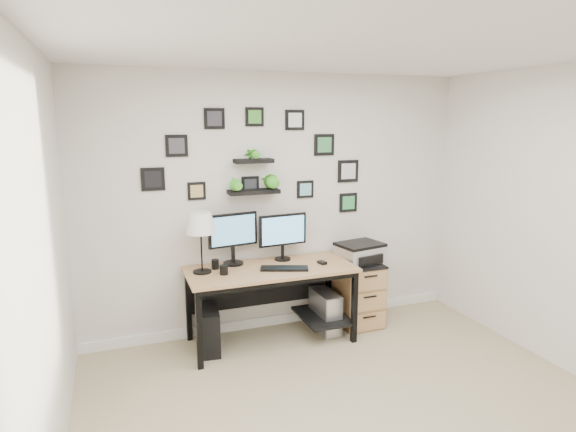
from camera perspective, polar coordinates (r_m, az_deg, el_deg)
name	(u,v)px	position (r m, az deg, el deg)	size (l,w,h in m)	color
room	(281,319)	(5.25, -0.88, -12.11)	(4.00, 4.00, 4.00)	tan
desk	(273,279)	(4.70, -1.77, -7.42)	(1.60, 0.70, 0.75)	tan
monitor_left	(233,235)	(4.67, -6.54, -2.23)	(0.50, 0.22, 0.51)	black
monitor_right	(283,233)	(4.80, -0.63, -2.03)	(0.51, 0.18, 0.47)	black
keyboard	(284,268)	(4.56, -0.44, -6.23)	(0.45, 0.14, 0.02)	black
mouse	(322,263)	(4.75, 4.06, -5.53)	(0.06, 0.09, 0.03)	black
table_lamp	(201,224)	(4.43, -10.33, -0.98)	(0.28, 0.28, 0.57)	black
mug	(224,270)	(4.45, -7.61, -6.35)	(0.08, 0.08, 0.09)	black
pen_cup	(215,264)	(4.62, -8.62, -5.68)	(0.07, 0.07, 0.09)	black
pc_tower_black	(209,330)	(4.69, -9.35, -13.15)	(0.18, 0.41, 0.41)	black
pc_tower_grey	(325,311)	(5.03, 4.45, -11.22)	(0.20, 0.43, 0.42)	gray
file_cabinet	(357,293)	(5.22, 8.23, -9.01)	(0.43, 0.53, 0.67)	tan
printer	(360,253)	(5.10, 8.53, -4.32)	(0.51, 0.43, 0.20)	silver
wall_decor	(259,169)	(4.72, -3.47, 5.62)	(2.23, 0.18, 1.09)	black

